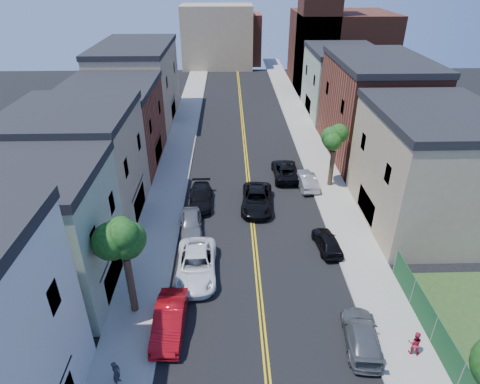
{
  "coord_description": "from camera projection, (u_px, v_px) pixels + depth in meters",
  "views": [
    {
      "loc": [
        -1.85,
        -4.7,
        19.06
      ],
      "look_at": [
        -1.0,
        25.45,
        2.0
      ],
      "focal_mm": 30.4,
      "sensor_mm": 36.0,
      "label": 1
    }
  ],
  "objects": [
    {
      "name": "curb_right",
      "position": [
        296.0,
        145.0,
        48.43
      ],
      "size": [
        0.3,
        100.0,
        0.15
      ],
      "primitive_type": "cube",
      "color": "gray",
      "rests_on": "ground"
    },
    {
      "name": "dark_car_right_far",
      "position": [
        285.0,
        170.0,
        41.1
      ],
      "size": [
        2.53,
        5.42,
        1.5
      ],
      "primitive_type": "imported",
      "rotation": [
        0.0,
        0.0,
        3.15
      ],
      "color": "black",
      "rests_on": "ground"
    },
    {
      "name": "white_pickup",
      "position": [
        196.0,
        265.0,
        28.12
      ],
      "size": [
        2.85,
        5.96,
        1.64
      ],
      "primitive_type": "imported",
      "rotation": [
        0.0,
        0.0,
        0.02
      ],
      "color": "white",
      "rests_on": "ground"
    },
    {
      "name": "bldg_left_brick",
      "position": [
        113.0,
        128.0,
        42.53
      ],
      "size": [
        9.0,
        12.0,
        8.0
      ],
      "primitive_type": "cube",
      "color": "brown",
      "rests_on": "ground"
    },
    {
      "name": "pedestrian_right",
      "position": [
        415.0,
        343.0,
        22.24
      ],
      "size": [
        0.89,
        0.8,
        1.52
      ],
      "primitive_type": "imported",
      "rotation": [
        0.0,
        0.0,
        2.78
      ],
      "color": "#B71C36",
      "rests_on": "sidewalk_right"
    },
    {
      "name": "sidewalk_left",
      "position": [
        178.0,
        147.0,
        48.09
      ],
      "size": [
        3.2,
        100.0,
        0.15
      ],
      "primitive_type": "cube",
      "color": "gray",
      "rests_on": "ground"
    },
    {
      "name": "tree_left_mid",
      "position": [
        121.0,
        224.0,
        22.27
      ],
      "size": [
        5.2,
        5.2,
        9.29
      ],
      "color": "#34241A",
      "rests_on": "sidewalk_left"
    },
    {
      "name": "sidewalk_right",
      "position": [
        311.0,
        145.0,
        48.48
      ],
      "size": [
        3.2,
        100.0,
        0.15
      ],
      "primitive_type": "cube",
      "color": "gray",
      "rests_on": "ground"
    },
    {
      "name": "bldg_left_palegrn",
      "position": [
        34.0,
        239.0,
        25.0
      ],
      "size": [
        9.0,
        8.0,
        8.5
      ],
      "primitive_type": "cube",
      "color": "gray",
      "rests_on": "ground"
    },
    {
      "name": "bldg_right_tan",
      "position": [
        427.0,
        171.0,
        32.53
      ],
      "size": [
        9.0,
        12.0,
        9.0
      ],
      "primitive_type": "cube",
      "color": "#998466",
      "rests_on": "ground"
    },
    {
      "name": "church",
      "position": [
        335.0,
        43.0,
        68.71
      ],
      "size": [
        16.2,
        14.2,
        22.6
      ],
      "color": "#4C2319",
      "rests_on": "ground"
    },
    {
      "name": "tree_right_far",
      "position": [
        336.0,
        130.0,
        36.99
      ],
      "size": [
        4.4,
        4.4,
        8.03
      ],
      "color": "#34241A",
      "rests_on": "sidewalk_right"
    },
    {
      "name": "black_car_right",
      "position": [
        327.0,
        242.0,
        30.73
      ],
      "size": [
        1.96,
        4.02,
        1.32
      ],
      "primitive_type": "imported",
      "rotation": [
        0.0,
        0.0,
        3.25
      ],
      "color": "black",
      "rests_on": "ground"
    },
    {
      "name": "grey_car_left",
      "position": [
        191.0,
        223.0,
        32.76
      ],
      "size": [
        2.06,
        4.39,
        1.45
      ],
      "primitive_type": "imported",
      "rotation": [
        0.0,
        0.0,
        0.08
      ],
      "color": "slate",
      "rests_on": "ground"
    },
    {
      "name": "bldg_right_brick",
      "position": [
        373.0,
        110.0,
        44.46
      ],
      "size": [
        9.0,
        14.0,
        10.0
      ],
      "primitive_type": "cube",
      "color": "brown",
      "rests_on": "ground"
    },
    {
      "name": "curb_left",
      "position": [
        193.0,
        146.0,
        48.13
      ],
      "size": [
        0.3,
        100.0,
        0.15
      ],
      "primitive_type": "cube",
      "color": "gray",
      "rests_on": "ground"
    },
    {
      "name": "bldg_left_tan_far",
      "position": [
        138.0,
        85.0,
        54.34
      ],
      "size": [
        9.0,
        16.0,
        9.5
      ],
      "primitive_type": "cube",
      "color": "#998466",
      "rests_on": "ground"
    },
    {
      "name": "bldg_left_tan_near",
      "position": [
        79.0,
        170.0,
        32.71
      ],
      "size": [
        9.0,
        10.0,
        9.0
      ],
      "primitive_type": "cube",
      "color": "#998466",
      "rests_on": "ground"
    },
    {
      "name": "silver_car_right",
      "position": [
        306.0,
        180.0,
        39.32
      ],
      "size": [
        2.04,
        4.6,
        1.47
      ],
      "primitive_type": "imported",
      "rotation": [
        0.0,
        0.0,
        3.25
      ],
      "color": "#999AA0",
      "rests_on": "ground"
    },
    {
      "name": "black_suv_lane",
      "position": [
        257.0,
        199.0,
        35.97
      ],
      "size": [
        3.09,
        5.9,
        1.59
      ],
      "primitive_type": "imported",
      "rotation": [
        0.0,
        0.0,
        -0.08
      ],
      "color": "black",
      "rests_on": "ground"
    },
    {
      "name": "black_car_left",
      "position": [
        200.0,
        198.0,
        36.37
      ],
      "size": [
        2.09,
        5.02,
        1.45
      ],
      "primitive_type": "imported",
      "rotation": [
        0.0,
        0.0,
        0.01
      ],
      "color": "black",
      "rests_on": "ground"
    },
    {
      "name": "pedestrian_left",
      "position": [
        116.0,
        373.0,
        20.6
      ],
      "size": [
        0.42,
        0.59,
        1.52
      ],
      "primitive_type": "imported",
      "rotation": [
        0.0,
        0.0,
        1.47
      ],
      "color": "#25252D",
      "rests_on": "sidewalk_left"
    },
    {
      "name": "backdrop_left",
      "position": [
        217.0,
        37.0,
        81.82
      ],
      "size": [
        14.0,
        8.0,
        12.0
      ],
      "primitive_type": "cube",
      "color": "#998466",
      "rests_on": "ground"
    },
    {
      "name": "grey_car_right",
      "position": [
        362.0,
        335.0,
        23.0
      ],
      "size": [
        2.43,
        4.84,
        1.35
      ],
      "primitive_type": "imported",
      "rotation": [
        0.0,
        0.0,
        3.02
      ],
      "color": "#525659",
      "rests_on": "ground"
    },
    {
      "name": "backdrop_center",
      "position": [
        237.0,
        39.0,
        85.89
      ],
      "size": [
        10.0,
        8.0,
        10.0
      ],
      "primitive_type": "cube",
      "color": "brown",
      "rests_on": "ground"
    },
    {
      "name": "bldg_right_palegrn",
      "position": [
        341.0,
        84.0,
        57.01
      ],
      "size": [
        9.0,
        12.0,
        8.5
      ],
      "primitive_type": "cube",
      "color": "gray",
      "rests_on": "ground"
    },
    {
      "name": "fence_right",
      "position": [
        447.0,
        352.0,
        21.47
      ],
      "size": [
        0.04,
        15.0,
        1.9
      ],
      "primitive_type": "cube",
      "color": "#143F1E",
      "rests_on": "sidewalk_right"
    },
    {
      "name": "red_sedan",
      "position": [
        170.0,
        320.0,
        23.78
      ],
      "size": [
        1.82,
        4.91,
        1.6
      ],
      "primitive_type": "imported",
      "rotation": [
        0.0,
        0.0,
        -0.03
      ],
      "color": "#A80B12",
      "rests_on": "ground"
    }
  ]
}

